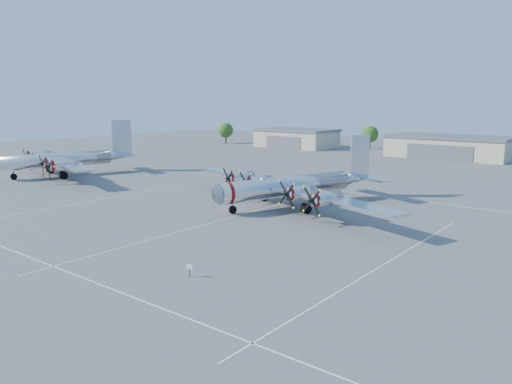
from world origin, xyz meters
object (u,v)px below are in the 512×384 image
Objects in this scene: hangar_west at (297,138)px; tree_west at (370,134)px; hangar_center at (449,147)px; info_placard at (190,268)px; main_bomber_b29 at (294,205)px; tree_far_west at (226,130)px; bomber_west at (66,175)px.

hangar_west is 3.40× the size of tree_west.
hangar_center is 99.09m from info_placard.
hangar_center is 27.07× the size of info_placard.
info_placard is at bearing -83.62° from hangar_center.
info_placard is (9.10, -28.29, 0.74)m from main_bomber_b29.
tree_west is at bearing 96.31° from info_placard.
hangar_west is at bearing -158.11° from tree_west.
hangar_west reaches higher than main_bomber_b29.
tree_far_west is 6.28× the size of info_placard.
main_bomber_b29 is (1.91, -70.17, -2.71)m from hangar_center.
tree_far_west reaches higher than main_bomber_b29.
hangar_center is at bearing 110.30° from main_bomber_b29.
hangar_west is 3.40× the size of tree_far_west.
info_placard is (57.94, -23.72, 0.74)m from bomber_west.
tree_far_west is at bearing -170.99° from hangar_west.
hangar_center reaches higher than info_placard.
hangar_west reaches higher than bomber_west.
hangar_center is at bearing 73.40° from bomber_west.
bomber_west is (-1.93, -74.73, -2.71)m from hangar_west.
hangar_center is (45.00, -0.00, -0.00)m from hangar_west.
hangar_center is 70.13m from tree_far_west.
hangar_west reaches higher than info_placard.
main_bomber_b29 is at bearing -56.23° from hangar_west.
info_placard is (36.01, -106.49, -3.48)m from tree_west.
tree_far_west is at bearing 118.24° from info_placard.
tree_west is 112.47m from info_placard.
tree_west is (-25.00, 8.04, 1.51)m from hangar_center.
bomber_west is 36.10× the size of info_placard.
tree_west is at bearing 21.89° from hangar_west.
tree_far_west is 0.17× the size of bomber_west.
hangar_west is 0.79× the size of hangar_center.
hangar_west is at bearing 107.27° from info_placard.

